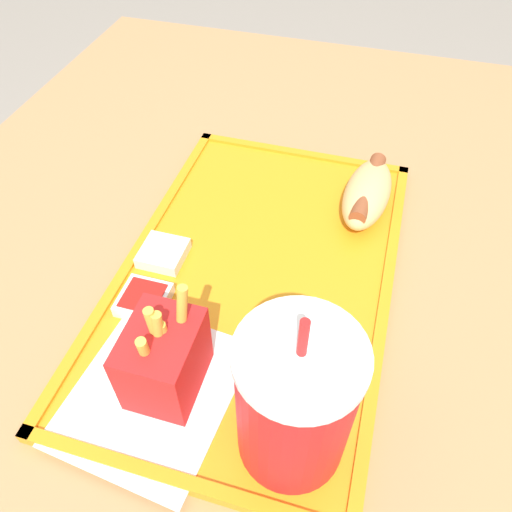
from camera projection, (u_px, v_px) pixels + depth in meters
ground_plane at (253, 470)px, 1.11m from camera, size 8.00×8.00×0.00m
dining_table at (252, 397)px, 0.85m from camera, size 1.17×0.91×0.71m
food_tray at (256, 277)px, 0.56m from camera, size 0.48×0.30×0.01m
paper_napkin at (153, 392)px, 0.46m from camera, size 0.18×0.16×0.00m
soda_cup at (295, 402)px, 0.38m from camera, size 0.09×0.09×0.18m
hot_dog_far at (367, 193)px, 0.62m from camera, size 0.14×0.07×0.05m
fries_carton at (164, 359)px, 0.44m from camera, size 0.08×0.06×0.12m
sauce_cup_mayo at (163, 253)px, 0.57m from camera, size 0.05×0.05×0.02m
sauce_cup_ketchup at (144, 299)px, 0.53m from camera, size 0.05×0.05×0.02m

